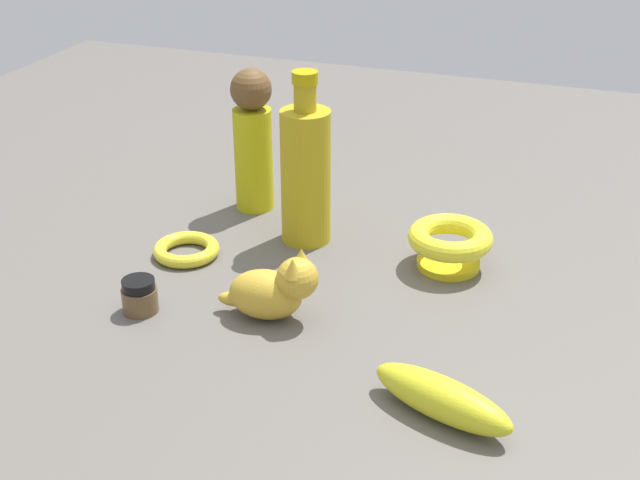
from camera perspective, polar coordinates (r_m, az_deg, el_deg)
The scene contains 8 objects.
ground at distance 1.11m, azimuth -0.00°, elevation -3.24°, with size 2.00×2.00×0.00m, color #5B5651.
bangle at distance 1.19m, azimuth -8.86°, elevation -0.63°, with size 0.09×0.09×0.02m, color yellow.
cat_figurine at distance 1.03m, azimuth -3.06°, elevation -3.25°, with size 0.12×0.07×0.09m.
nail_polish_jar at distance 1.07m, azimuth -11.89°, elevation -3.63°, with size 0.04×0.04×0.04m.
bottle_tall at distance 1.19m, azimuth -0.96°, elevation 4.50°, with size 0.07×0.07×0.25m.
person_figure_adult at distance 1.29m, azimuth -4.48°, elevation 6.71°, with size 0.08×0.08×0.22m.
banana at distance 0.89m, azimuth 8.09°, elevation -10.37°, with size 0.16×0.04×0.04m, color gold.
bowl at distance 1.15m, azimuth 8.62°, elevation -0.13°, with size 0.11×0.11×0.06m.
Camera 1 is at (-0.32, 0.90, 0.56)m, focal length 48.22 mm.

